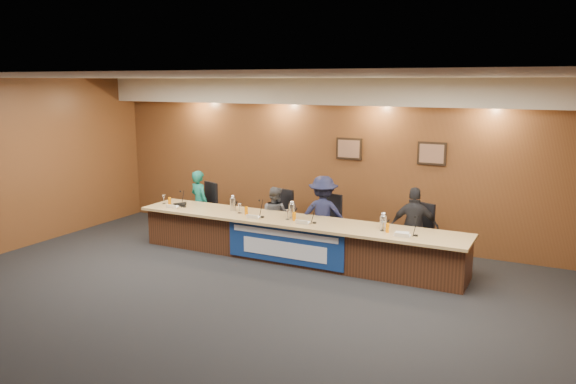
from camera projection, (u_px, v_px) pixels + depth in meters
name	position (u px, v px, depth m)	size (l,w,h in m)	color
floor	(220.00, 307.00, 7.96)	(10.00, 10.00, 0.00)	black
ceiling	(215.00, 77.00, 7.34)	(10.00, 8.00, 0.04)	silver
wall_back	(331.00, 160.00, 11.15)	(10.00, 0.04, 3.20)	brown
soffit	(326.00, 91.00, 10.67)	(10.00, 0.50, 0.50)	beige
dais_body	(295.00, 241.00, 9.99)	(6.00, 0.80, 0.70)	#3F2213
dais_top	(294.00, 221.00, 9.88)	(6.10, 0.95, 0.05)	tan
banner	(284.00, 245.00, 9.63)	(2.20, 0.02, 0.65)	navy
banner_text_upper	(284.00, 234.00, 9.57)	(2.00, 0.01, 0.10)	silver
banner_text_lower	(284.00, 250.00, 9.63)	(1.60, 0.01, 0.28)	silver
wall_photo_left	(349.00, 149.00, 10.90)	(0.52, 0.04, 0.42)	black
wall_photo_right	(432.00, 154.00, 10.19)	(0.52, 0.04, 0.42)	black
panelist_a	(199.00, 203.00, 11.53)	(0.49, 0.32, 1.36)	#115E50
panelist_b	(275.00, 217.00, 10.77)	(0.57, 0.44, 1.17)	#4B4B50
panelist_c	(323.00, 215.00, 10.29)	(0.94, 0.54, 1.45)	#151835
panelist_d	(414.00, 227.00, 9.55)	(0.81, 0.34, 1.39)	black
office_chair_a	(203.00, 211.00, 11.65)	(0.48, 0.48, 0.08)	black
office_chair_b	(277.00, 221.00, 10.88)	(0.48, 0.48, 0.08)	black
office_chair_c	(325.00, 227.00, 10.43)	(0.48, 0.48, 0.08)	black
office_chair_d	(415.00, 238.00, 9.68)	(0.48, 0.48, 0.08)	black
nameplate_a	(171.00, 206.00, 10.72)	(0.24, 0.06, 0.09)	white
microphone_a	(184.00, 207.00, 10.83)	(0.07, 0.07, 0.02)	black
juice_glass_a	(170.00, 201.00, 11.01)	(0.06, 0.06, 0.15)	orange
water_glass_a	(164.00, 199.00, 11.11)	(0.08, 0.08, 0.18)	silver
nameplate_b	(252.00, 216.00, 9.91)	(0.24, 0.06, 0.09)	white
microphone_b	(262.00, 217.00, 10.02)	(0.07, 0.07, 0.02)	black
juice_glass_b	(246.00, 211.00, 10.21)	(0.06, 0.06, 0.15)	orange
water_glass_b	(240.00, 208.00, 10.33)	(0.08, 0.08, 0.18)	silver
nameplate_c	(302.00, 222.00, 9.53)	(0.24, 0.06, 0.09)	white
microphone_c	(314.00, 223.00, 9.61)	(0.07, 0.07, 0.02)	black
juice_glass_c	(294.00, 216.00, 9.78)	(0.06, 0.06, 0.15)	orange
water_glass_c	(288.00, 215.00, 9.85)	(0.08, 0.08, 0.18)	silver
nameplate_d	(402.00, 235.00, 8.72)	(0.24, 0.06, 0.09)	white
microphone_d	(416.00, 235.00, 8.82)	(0.07, 0.07, 0.02)	black
juice_glass_d	(387.00, 228.00, 9.02)	(0.06, 0.06, 0.15)	orange
water_glass_d	(382.00, 226.00, 9.10)	(0.08, 0.08, 0.18)	silver
carafe_left	(233.00, 204.00, 10.51)	(0.11, 0.11, 0.25)	silver
carafe_mid	(292.00, 211.00, 9.94)	(0.12, 0.12, 0.26)	silver
carafe_right	(383.00, 222.00, 9.22)	(0.13, 0.13, 0.22)	silver
speakerphone	(181.00, 204.00, 10.95)	(0.32, 0.32, 0.05)	black
paper_stack	(402.00, 234.00, 8.94)	(0.22, 0.30, 0.01)	white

